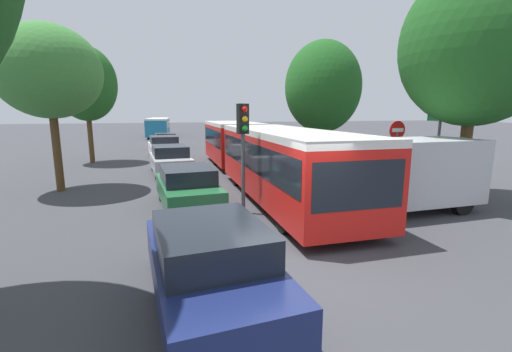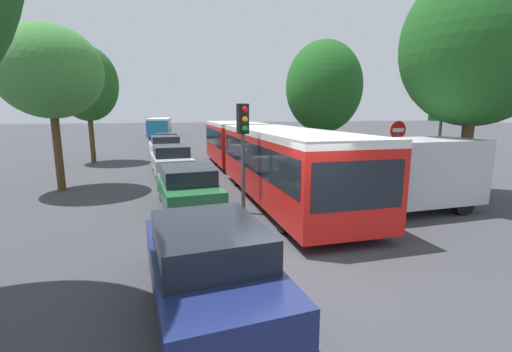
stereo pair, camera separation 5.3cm
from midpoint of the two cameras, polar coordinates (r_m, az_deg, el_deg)
The scene contains 16 objects.
ground_plane at distance 7.30m, azimuth 8.09°, elevation -15.08°, with size 200.00×200.00×0.00m, color #3D3D42.
articulated_bus at distance 15.63m, azimuth 0.32°, elevation 4.46°, with size 3.13×17.26×2.55m.
city_bus_rear at distance 46.55m, azimuth -15.65°, elevation 8.04°, with size 3.36×11.14×2.36m.
queued_car_navy at distance 5.78m, azimuth -7.70°, elevation -14.29°, with size 1.97×4.22×1.43m.
queued_car_green at distance 11.50m, azimuth -11.20°, elevation -1.85°, with size 1.92×4.11×1.40m.
queued_car_silver at distance 18.09m, azimuth -13.90°, elevation 2.67°, with size 2.03×4.33×1.47m.
queued_car_white at distance 24.42m, azimuth -14.86°, elevation 4.70°, with size 2.12×4.53×1.54m.
queued_car_red at distance 30.65m, azimuth -14.64°, elevation 5.68°, with size 1.87×3.99×1.36m.
white_van at distance 11.86m, azimuth 24.06°, elevation 0.42°, with size 5.02×2.03×2.31m.
traffic_light at distance 10.46m, azimuth -2.02°, elevation 7.03°, with size 0.35×0.38×3.40m.
no_entry_sign at distance 14.36m, azimuth 22.52°, elevation 4.72°, with size 0.70×0.08×2.82m.
direction_sign_post at distance 14.53m, azimuth 28.47°, elevation 6.99°, with size 0.22×1.40×3.60m.
tree_left_mid at distance 15.78m, azimuth -31.00°, elevation 14.30°, with size 3.91×3.91×6.45m.
tree_left_far at distance 23.85m, azimuth -26.27°, elevation 13.60°, with size 3.63×3.63×7.10m.
tree_right_near at distance 14.24m, azimuth 33.40°, elevation 17.27°, with size 4.93×4.93×8.06m.
tree_right_mid at distance 21.36m, azimuth 11.20°, elevation 13.99°, with size 4.49×4.49×7.30m.
Camera 2 is at (-2.80, -5.95, 3.16)m, focal length 24.00 mm.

